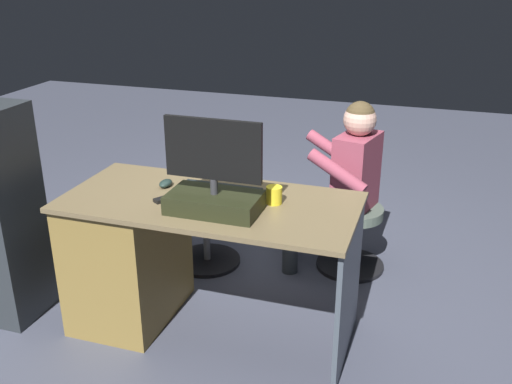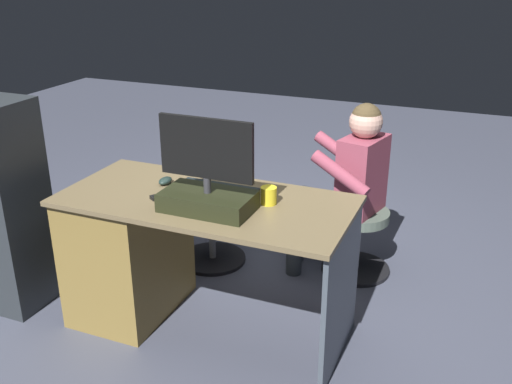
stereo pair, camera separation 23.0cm
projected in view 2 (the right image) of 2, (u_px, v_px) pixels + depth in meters
ground_plane at (240, 288)px, 3.54m from camera, size 10.00×10.00×0.00m
desk at (144, 247)px, 3.17m from camera, size 1.48×0.69×0.76m
monitor at (207, 187)px, 2.73m from camera, size 0.47×0.25×0.45m
keyboard at (217, 189)px, 2.99m from camera, size 0.42×0.14×0.02m
computer_mouse at (165, 181)px, 3.08m from camera, size 0.06×0.10×0.04m
cup at (269, 196)px, 2.82m from camera, size 0.08×0.08×0.09m
tv_remote at (165, 195)px, 2.92m from camera, size 0.12×0.15×0.02m
office_chair_teddy at (212, 226)px, 3.77m from camera, size 0.43×0.43×0.42m
teddy_bear at (211, 177)px, 3.65m from camera, size 0.26×0.26×0.37m
visitor_chair at (358, 235)px, 3.65m from camera, size 0.44×0.44×0.42m
person at (347, 176)px, 3.51m from camera, size 0.59×0.55×1.10m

